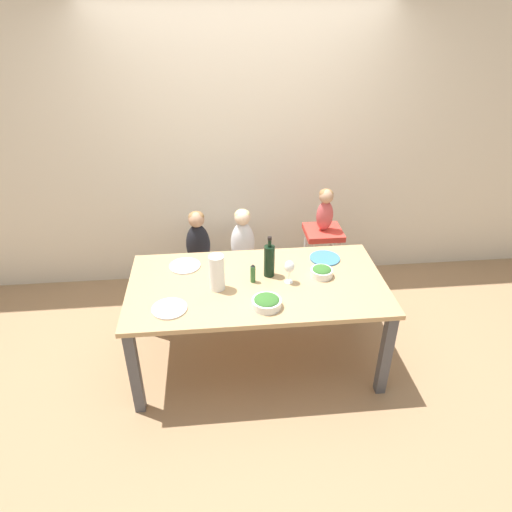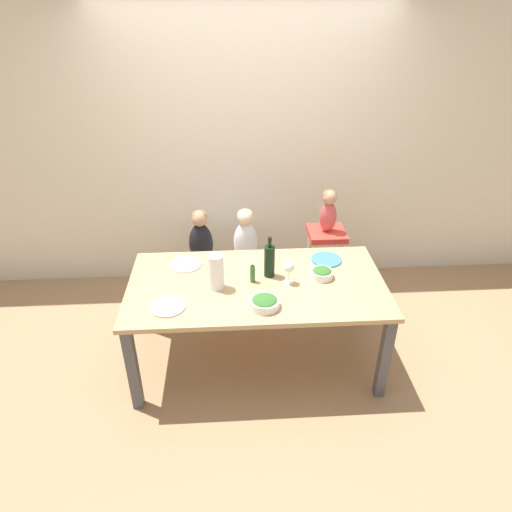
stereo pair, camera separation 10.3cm
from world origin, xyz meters
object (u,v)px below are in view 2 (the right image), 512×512
Objects in this scene: paper_towel_roll at (216,272)px; dinner_plate_front_left at (168,307)px; person_baby_right at (329,209)px; salad_bowl_large at (265,302)px; dinner_plate_back_left at (186,265)px; chair_far_left at (203,271)px; wine_bottle at (269,260)px; wine_glass_near at (289,268)px; salad_bowl_small at (322,273)px; chair_right_highchair at (325,249)px; person_child_left at (201,238)px; chair_far_center at (246,269)px; person_child_center at (245,236)px; dinner_plate_back_right at (326,260)px.

dinner_plate_front_left is (-0.32, -0.21, -0.12)m from paper_towel_roll.
salad_bowl_large is at bearing -121.20° from person_baby_right.
person_baby_right is at bearing 21.15° from dinner_plate_back_left.
chair_far_left is at bearing -179.94° from person_baby_right.
wine_bottle is 1.80× the size of wine_glass_near.
dinner_plate_back_left is (-0.09, -0.45, 0.34)m from chair_far_left.
dinner_plate_front_left is (-1.08, -0.30, -0.03)m from salad_bowl_small.
salad_bowl_small is at bearing 15.35° from dinner_plate_front_left.
wine_bottle is 1.35× the size of dinner_plate_back_left.
chair_right_highchair is 1.60m from dinner_plate_front_left.
wine_bottle is 1.35× the size of dinner_plate_front_left.
person_baby_right is 1.42× the size of paper_towel_roll.
dinner_plate_back_left is at bearing -101.45° from person_child_left.
dinner_plate_front_left is at bearing -164.65° from salad_bowl_small.
chair_far_left is 0.63× the size of chair_right_highchair.
chair_right_highchair is at bearing 0.00° from chair_far_center.
salad_bowl_small is at bearing -52.28° from chair_far_center.
person_child_left is 3.06× the size of salad_bowl_small.
paper_towel_roll reaches higher than salad_bowl_large.
salad_bowl_large is (-0.06, -0.38, -0.09)m from wine_bottle.
chair_far_left is at bearing -90.00° from person_child_left.
person_child_left is 1.00× the size of person_child_center.
dinner_plate_back_left is (-0.47, -0.45, 0.01)m from person_child_center.
salad_bowl_small is at bearing -36.93° from chair_far_left.
salad_bowl_large reaches higher than dinner_plate_back_left.
person_baby_right is (1.08, 0.00, 0.24)m from person_child_left.
salad_bowl_small is at bearing 12.43° from wine_glass_near.
chair_far_left is 1.20m from salad_bowl_small.
salad_bowl_small is at bearing -104.07° from person_baby_right.
dinner_plate_front_left is 1.28m from dinner_plate_back_right.
wine_bottle is (0.15, -0.63, 0.46)m from chair_far_center.
person_child_center is 1.34× the size of person_baby_right.
chair_far_center is 1.27× the size of person_baby_right.
chair_far_left is 1.22m from person_baby_right.
wine_glass_near reaches higher than dinner_plate_front_left.
dinner_plate_back_left is at bearing -158.90° from chair_right_highchair.
person_child_center is 1.02m from salad_bowl_large.
salad_bowl_large is (-0.62, -1.02, 0.20)m from chair_right_highchair.
chair_far_center is at bearing 43.77° from dinner_plate_back_left.
dinner_plate_back_left is (0.08, 0.53, 0.00)m from dinner_plate_front_left.
chair_far_left is 1.00× the size of chair_far_center.
person_child_left reaches higher than dinner_plate_back_right.
person_child_left reaches higher than dinner_plate_back_left.
chair_far_center is at bearing -179.91° from person_baby_right.
chair_far_left is 2.01× the size of dinner_plate_back_left.
person_baby_right is (1.08, 0.00, 0.57)m from chair_far_left.
person_child_left is (-0.38, 0.00, 0.33)m from chair_far_center.
chair_far_left is 1.05m from dinner_plate_front_left.
person_baby_right is at bearing 48.95° from wine_bottle.
salad_bowl_large is at bearing -121.22° from chair_right_highchair.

